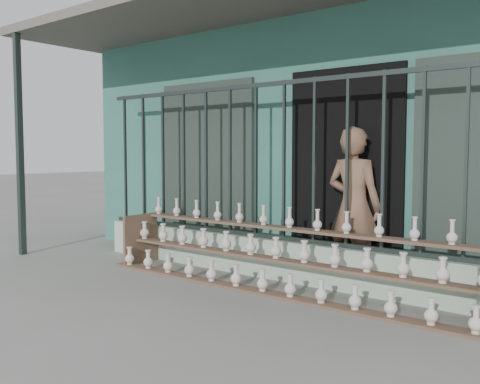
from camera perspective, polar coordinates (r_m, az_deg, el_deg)
The scene contains 6 objects.
ground at distance 5.46m, azimuth -6.67°, elevation -11.14°, with size 60.00×60.00×0.00m, color slate.
workshop_building at distance 8.77m, azimuth 13.32°, elevation 5.27°, with size 7.40×6.60×3.21m.
parapet_wall at distance 6.37m, azimuth 1.69°, elevation -6.81°, with size 5.00×0.20×0.45m, color #A9C5AA.
security_fence at distance 6.25m, azimuth 1.71°, elevation 3.35°, with size 5.00×0.04×1.80m.
shelf_rack at distance 5.68m, azimuth 3.80°, elevation -6.76°, with size 4.50×0.68×0.85m.
elderly_woman at distance 5.93m, azimuth 12.04°, elevation -1.52°, with size 0.63×0.41×1.72m, color brown.
Camera 1 is at (3.74, -3.71, 1.45)m, focal length 40.00 mm.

